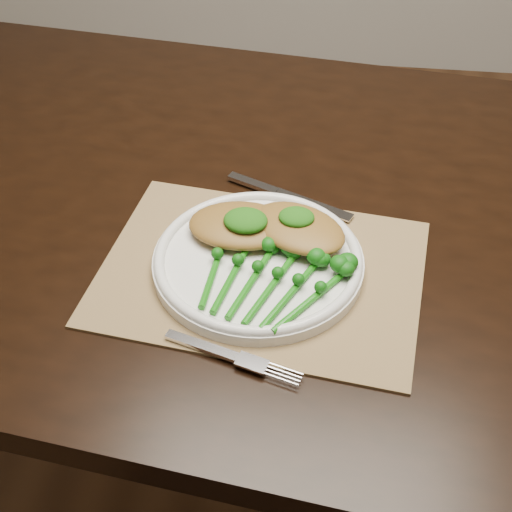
# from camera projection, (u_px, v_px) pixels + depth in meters

# --- Properties ---
(dining_table) EXTENTS (1.70, 1.09, 0.75)m
(dining_table) POSITION_uv_depth(u_px,v_px,m) (307.00, 371.00, 1.27)
(dining_table) COLOR black
(dining_table) RESTS_ON ground
(placemat) EXTENTS (0.44, 0.35, 0.00)m
(placemat) POSITION_uv_depth(u_px,v_px,m) (261.00, 272.00, 0.92)
(placemat) COLOR olive
(placemat) RESTS_ON dining_table
(dinner_plate) EXTENTS (0.27, 0.27, 0.02)m
(dinner_plate) POSITION_uv_depth(u_px,v_px,m) (258.00, 260.00, 0.92)
(dinner_plate) COLOR white
(dinner_plate) RESTS_ON placemat
(knife) EXTENTS (0.19, 0.09, 0.01)m
(knife) POSITION_uv_depth(u_px,v_px,m) (277.00, 192.00, 1.04)
(knife) COLOR silver
(knife) RESTS_ON placemat
(fork) EXTENTS (0.17, 0.06, 0.01)m
(fork) POSITION_uv_depth(u_px,v_px,m) (241.00, 359.00, 0.81)
(fork) COLOR silver
(fork) RESTS_ON placemat
(chicken_fillet_left) EXTENTS (0.14, 0.10, 0.03)m
(chicken_fillet_left) POSITION_uv_depth(u_px,v_px,m) (241.00, 225.00, 0.94)
(chicken_fillet_left) COLOR olive
(chicken_fillet_left) RESTS_ON dinner_plate
(chicken_fillet_right) EXTENTS (0.16, 0.14, 0.03)m
(chicken_fillet_right) POSITION_uv_depth(u_px,v_px,m) (298.00, 228.00, 0.93)
(chicken_fillet_right) COLOR olive
(chicken_fillet_right) RESTS_ON dinner_plate
(pesto_dollop_left) EXTENTS (0.06, 0.05, 0.02)m
(pesto_dollop_left) POSITION_uv_depth(u_px,v_px,m) (246.00, 220.00, 0.92)
(pesto_dollop_left) COLOR #11460A
(pesto_dollop_left) RESTS_ON chicken_fillet_left
(pesto_dollop_right) EXTENTS (0.05, 0.04, 0.02)m
(pesto_dollop_right) POSITION_uv_depth(u_px,v_px,m) (296.00, 217.00, 0.92)
(pesto_dollop_right) COLOR #11460A
(pesto_dollop_right) RESTS_ON chicken_fillet_right
(broccolini_bundle) EXTENTS (0.20, 0.21, 0.04)m
(broccolini_bundle) POSITION_uv_depth(u_px,v_px,m) (261.00, 285.00, 0.87)
(broccolini_bundle) COLOR #13630D
(broccolini_bundle) RESTS_ON dinner_plate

